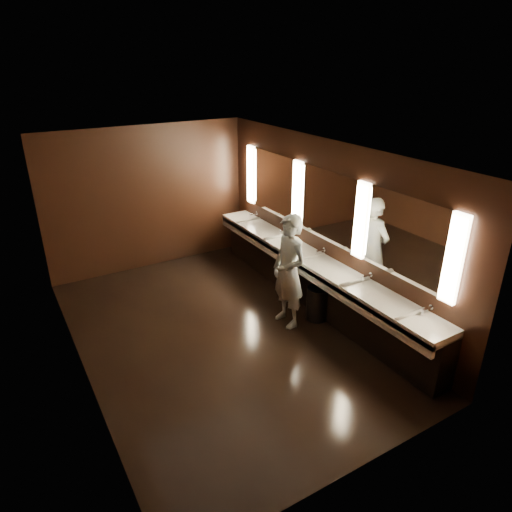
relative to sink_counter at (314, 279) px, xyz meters
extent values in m
plane|color=black|center=(-1.79, 0.00, -0.50)|extent=(6.00, 6.00, 0.00)
cube|color=#2D2D2B|center=(-1.79, 0.00, 2.30)|extent=(4.00, 6.00, 0.02)
cube|color=black|center=(-1.79, 3.00, 0.90)|extent=(4.00, 0.02, 2.80)
cube|color=black|center=(-1.79, -3.00, 0.90)|extent=(4.00, 0.02, 2.80)
cube|color=black|center=(-3.79, 0.00, 0.90)|extent=(0.02, 6.00, 2.80)
cube|color=black|center=(0.21, 0.00, 0.90)|extent=(0.02, 6.00, 2.80)
cube|color=black|center=(0.03, 0.00, -0.09)|extent=(0.36, 5.40, 0.81)
cube|color=white|center=(-0.07, 0.00, 0.35)|extent=(0.55, 5.40, 0.12)
cube|color=white|center=(-0.31, 0.00, 0.27)|extent=(0.06, 5.40, 0.18)
cylinder|color=silver|center=(0.12, -2.20, 0.49)|extent=(0.18, 0.04, 0.04)
cylinder|color=silver|center=(0.12, -1.10, 0.49)|extent=(0.18, 0.04, 0.04)
cylinder|color=silver|center=(0.12, 0.00, 0.49)|extent=(0.18, 0.04, 0.04)
cylinder|color=silver|center=(0.12, 1.10, 0.49)|extent=(0.18, 0.04, 0.04)
cylinder|color=silver|center=(0.12, 2.20, 0.49)|extent=(0.18, 0.04, 0.04)
cube|color=#FFE7BA|center=(0.18, -2.40, 1.25)|extent=(0.06, 0.22, 1.15)
cube|color=white|center=(0.19, -1.60, 1.25)|extent=(0.03, 1.32, 1.15)
cube|color=#FFE7BA|center=(0.18, -0.80, 1.25)|extent=(0.06, 0.23, 1.15)
cube|color=white|center=(0.19, 0.00, 1.25)|extent=(0.03, 1.32, 1.15)
cube|color=#FFE7BA|center=(0.18, 0.80, 1.25)|extent=(0.06, 0.23, 1.15)
cube|color=white|center=(0.19, 1.60, 1.25)|extent=(0.03, 1.32, 1.15)
cube|color=#FFE7BA|center=(0.18, 2.40, 1.25)|extent=(0.06, 0.22, 1.15)
imported|color=#97B4E1|center=(-0.70, -0.26, 0.42)|extent=(0.46, 0.68, 1.83)
cylinder|color=black|center=(-0.22, -0.40, -0.22)|extent=(0.47, 0.47, 0.56)
camera|label=1|loc=(-4.38, -5.43, 3.50)|focal=32.00mm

